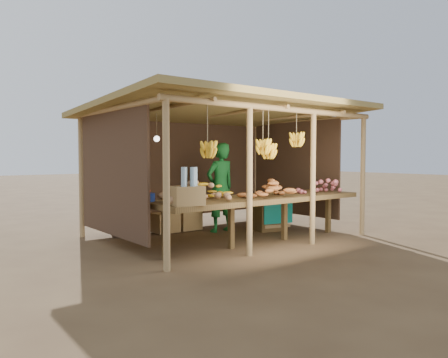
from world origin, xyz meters
TOP-DOWN VIEW (x-y plane):
  - ground at (0.00, 0.00)m, footprint 60.00×60.00m
  - stall_structure at (-0.08, -0.02)m, footprint 4.70×3.50m
  - counter at (0.00, -0.95)m, footprint 3.90×1.05m
  - potato_heap at (-1.34, -1.11)m, footprint 1.12×0.71m
  - sweet_potato_heap at (0.03, -1.17)m, footprint 1.03×0.80m
  - onion_heap at (1.32, -1.17)m, footprint 1.00×0.76m
  - banana_pile at (-0.82, -0.68)m, footprint 0.65×0.47m
  - tomato_basin at (-1.90, -0.49)m, footprint 0.34×0.34m
  - bottle_box at (-1.66, -1.32)m, footprint 0.48×0.41m
  - vendor at (0.22, 0.40)m, footprint 0.63×0.42m
  - tarp_crate at (1.10, -0.04)m, footprint 0.75×0.68m
  - carton_stack at (-0.37, 0.91)m, footprint 0.99×0.39m
  - burlap_sacks at (-1.39, 1.08)m, footprint 0.72×0.38m

SIDE VIEW (x-z plane):
  - ground at x=0.00m, z-range 0.00..0.00m
  - burlap_sacks at x=-1.39m, z-range -0.03..0.48m
  - tarp_crate at x=1.10m, z-range -0.07..0.69m
  - carton_stack at x=-0.37m, z-range -0.04..0.69m
  - counter at x=0.00m, z-range 0.34..1.14m
  - vendor at x=0.22m, z-range 0.00..1.72m
  - tomato_basin at x=-1.90m, z-range 0.78..0.96m
  - banana_pile at x=-0.82m, z-range 0.80..1.15m
  - sweet_potato_heap at x=0.03m, z-range 0.80..1.15m
  - onion_heap at x=1.32m, z-range 0.80..1.16m
  - potato_heap at x=-1.34m, z-range 0.80..1.17m
  - bottle_box at x=-1.66m, z-range 0.74..1.26m
  - stall_structure at x=-0.08m, z-range 0.70..3.13m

